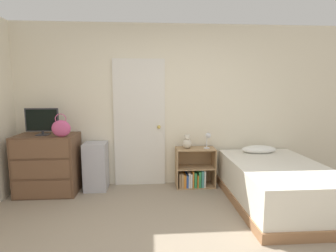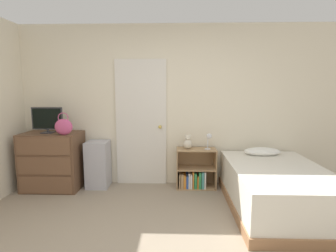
# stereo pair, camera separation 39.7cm
# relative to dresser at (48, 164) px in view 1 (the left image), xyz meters

# --- Properties ---
(wall_back) EXTENTS (10.00, 0.06, 2.55)m
(wall_back) POSITION_rel_dresser_xyz_m (1.68, 0.32, 0.83)
(wall_back) COLOR beige
(wall_back) RESTS_ON ground_plane
(door_closed) EXTENTS (0.81, 0.09, 2.01)m
(door_closed) POSITION_rel_dresser_xyz_m (1.35, 0.27, 0.56)
(door_closed) COLOR silver
(door_closed) RESTS_ON ground_plane
(dresser) EXTENTS (0.86, 0.55, 0.89)m
(dresser) POSITION_rel_dresser_xyz_m (0.00, 0.00, 0.00)
(dresser) COLOR brown
(dresser) RESTS_ON ground_plane
(tv) EXTENTS (0.47, 0.16, 0.39)m
(tv) POSITION_rel_dresser_xyz_m (-0.04, -0.02, 0.65)
(tv) COLOR #2D2D33
(tv) RESTS_ON dresser
(handbag) EXTENTS (0.26, 0.11, 0.33)m
(handbag) POSITION_rel_dresser_xyz_m (0.28, -0.18, 0.57)
(handbag) COLOR #C64C7F
(handbag) RESTS_ON dresser
(storage_bin) EXTENTS (0.34, 0.35, 0.73)m
(storage_bin) POSITION_rel_dresser_xyz_m (0.68, 0.10, -0.08)
(storage_bin) COLOR #ADADB7
(storage_bin) RESTS_ON ground_plane
(bookshelf) EXTENTS (0.62, 0.31, 0.62)m
(bookshelf) POSITION_rel_dresser_xyz_m (2.20, 0.11, -0.22)
(bookshelf) COLOR tan
(bookshelf) RESTS_ON ground_plane
(teddy_bear) EXTENTS (0.15, 0.15, 0.23)m
(teddy_bear) POSITION_rel_dresser_xyz_m (2.10, 0.12, 0.28)
(teddy_bear) COLOR beige
(teddy_bear) RESTS_ON bookshelf
(desk_lamp) EXTENTS (0.11, 0.10, 0.25)m
(desk_lamp) POSITION_rel_dresser_xyz_m (2.42, 0.08, 0.36)
(desk_lamp) COLOR silver
(desk_lamp) RESTS_ON bookshelf
(bed) EXTENTS (1.20, 1.81, 0.67)m
(bed) POSITION_rel_dresser_xyz_m (3.22, -0.62, -0.16)
(bed) COLOR #996B47
(bed) RESTS_ON ground_plane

